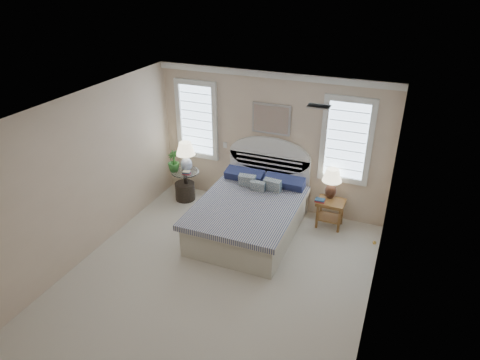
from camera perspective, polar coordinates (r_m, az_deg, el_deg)
name	(u,v)px	position (r m, az deg, el deg)	size (l,w,h in m)	color
floor	(217,278)	(6.85, -3.10, -12.93)	(4.50, 5.00, 0.01)	beige
ceiling	(212,112)	(5.52, -3.79, 9.09)	(4.50, 5.00, 0.01)	silver
wall_back	(271,142)	(8.17, 4.14, 5.06)	(4.50, 0.02, 2.70)	beige
wall_left	(87,176)	(7.24, -19.72, 0.45)	(0.02, 5.00, 2.70)	beige
wall_right	(379,238)	(5.61, 18.02, -7.35)	(0.02, 5.00, 2.70)	beige
crown_molding	(273,75)	(7.74, 4.37, 13.84)	(4.50, 0.08, 0.12)	silver
hvac_vent	(319,106)	(5.88, 10.46, 9.63)	(0.30, 0.20, 0.02)	#B2B2B2
switch_plate	(225,145)	(8.55, -2.00, 4.69)	(0.08, 0.01, 0.12)	silver
window_left	(197,120)	(8.63, -5.73, 8.00)	(0.90, 0.06, 1.60)	#ADC5DC
window_right	(347,141)	(7.77, 14.02, 5.12)	(0.90, 0.06, 1.60)	#ADC5DC
painting	(271,119)	(7.97, 4.16, 8.09)	(0.74, 0.04, 0.58)	silver
closet_door	(385,203)	(6.72, 18.75, -2.93)	(0.02, 1.80, 2.40)	silver
bed	(251,212)	(7.72, 1.43, -4.29)	(1.72, 2.28, 1.47)	#B4B29E
side_table_left	(186,182)	(8.81, -7.24, -0.29)	(0.56, 0.56, 0.63)	black
nightstand_right	(330,208)	(8.01, 11.96, -3.65)	(0.50, 0.40, 0.53)	olive
floor_pot	(185,191)	(8.90, -7.34, -1.49)	(0.40, 0.40, 0.37)	black
lamp_left	(186,153)	(8.58, -7.25, 3.54)	(0.39, 0.39, 0.62)	white
lamp_right	(332,180)	(7.91, 12.14, 0.00)	(0.47, 0.47, 0.58)	black
potted_plant	(173,161)	(8.67, -8.88, 2.49)	(0.24, 0.24, 0.43)	#357830
books_left	(186,173)	(8.58, -7.15, 0.99)	(0.18, 0.14, 0.06)	#AA2A34
books_right	(320,200)	(7.88, 10.61, -2.68)	(0.18, 0.13, 0.05)	#AA2A34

